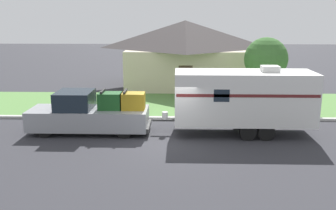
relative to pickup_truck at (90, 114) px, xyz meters
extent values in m
plane|color=#2D2D33|center=(3.87, -1.31, -0.93)|extent=(120.00, 120.00, 0.00)
cube|color=#ADADA8|center=(3.87, 2.44, -0.86)|extent=(80.00, 0.30, 0.14)
cube|color=#568442|center=(3.87, 6.09, -0.91)|extent=(80.00, 7.00, 0.03)
cube|color=beige|center=(4.78, 12.85, 0.59)|extent=(9.04, 7.11, 3.04)
pyramid|color=#3D3838|center=(4.78, 12.85, 3.20)|extent=(9.76, 7.68, 2.18)
cube|color=#4C3828|center=(4.78, 9.32, 0.12)|extent=(1.00, 0.06, 2.10)
cylinder|color=black|center=(-2.00, -0.83, -0.51)|extent=(0.83, 0.28, 0.83)
cylinder|color=black|center=(-2.00, 0.83, -0.51)|extent=(0.83, 0.28, 0.83)
cylinder|color=black|center=(1.78, -0.83, -0.51)|extent=(0.83, 0.28, 0.83)
cylinder|color=black|center=(1.78, 0.83, -0.51)|extent=(0.83, 0.28, 0.83)
cube|color=gray|center=(-1.29, 0.00, -0.22)|extent=(3.25, 2.01, 0.96)
cube|color=#19232D|center=(-0.70, 0.00, 0.69)|extent=(1.69, 1.85, 0.86)
cube|color=gray|center=(1.57, 0.00, -0.22)|extent=(2.47, 2.01, 0.96)
cube|color=#333333|center=(2.86, 0.00, -0.58)|extent=(0.12, 1.81, 0.20)
cube|color=#194C1E|center=(1.03, 0.00, 0.66)|extent=(1.14, 0.84, 0.80)
cube|color=black|center=(0.66, 0.00, 1.14)|extent=(0.10, 0.93, 0.08)
cube|color=olive|center=(2.11, 0.00, 0.66)|extent=(1.14, 0.84, 0.80)
cube|color=black|center=(1.75, 0.00, 1.14)|extent=(0.10, 0.93, 0.08)
cylinder|color=black|center=(7.49, -1.00, -0.55)|extent=(0.76, 0.22, 0.76)
cylinder|color=black|center=(7.49, 1.00, -0.55)|extent=(0.76, 0.22, 0.76)
cylinder|color=black|center=(8.33, -1.00, -0.55)|extent=(0.76, 0.22, 0.76)
cylinder|color=black|center=(8.33, 1.00, -0.55)|extent=(0.76, 0.22, 0.76)
cube|color=silver|center=(7.39, 0.00, 0.88)|extent=(6.50, 2.29, 2.44)
cube|color=#5B1E1E|center=(7.39, -1.15, 1.19)|extent=(6.37, 0.01, 0.14)
cube|color=#383838|center=(3.60, 0.00, -0.28)|extent=(1.08, 0.12, 0.10)
cylinder|color=silver|center=(3.65, 0.00, -0.05)|extent=(0.28, 0.28, 0.36)
cube|color=silver|center=(8.56, 0.00, 2.24)|extent=(0.80, 0.68, 0.28)
cube|color=#19232D|center=(6.22, -1.15, 1.19)|extent=(0.70, 0.01, 0.56)
cylinder|color=brown|center=(12.05, 3.57, -0.34)|extent=(0.09, 0.09, 1.18)
cube|color=black|center=(12.05, 3.57, 0.37)|extent=(0.48, 0.20, 0.22)
cylinder|color=brown|center=(9.85, 6.59, 0.00)|extent=(0.24, 0.24, 1.85)
sphere|color=#38662D|center=(9.85, 6.59, 1.95)|extent=(2.76, 2.76, 2.76)
camera|label=1|loc=(4.32, -17.45, 4.65)|focal=40.00mm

